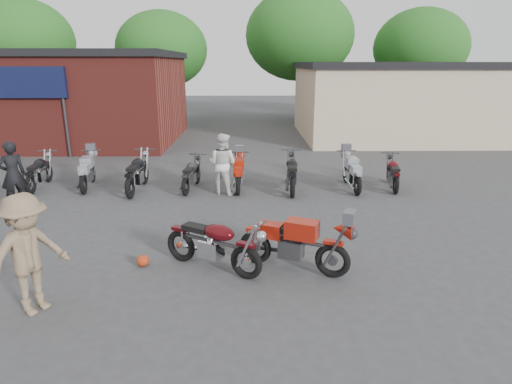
{
  "coord_description": "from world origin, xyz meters",
  "views": [
    {
      "loc": [
        0.71,
        -7.52,
        3.71
      ],
      "look_at": [
        0.85,
        1.8,
        0.9
      ],
      "focal_mm": 30.0,
      "sensor_mm": 36.0,
      "label": 1
    }
  ],
  "objects_px": {
    "sportbike": "(295,241)",
    "person_tan": "(28,254)",
    "row_bike_4": "(239,171)",
    "row_bike_5": "(292,171)",
    "row_bike_0": "(39,170)",
    "vintage_motorcycle": "(214,241)",
    "row_bike_1": "(87,170)",
    "row_bike_2": "(137,171)",
    "row_bike_3": "(192,173)",
    "person_dark": "(13,175)",
    "row_bike_6": "(352,171)",
    "helmet": "(143,261)",
    "person_light": "(223,164)",
    "row_bike_7": "(393,171)"
  },
  "relations": [
    {
      "from": "sportbike",
      "to": "person_dark",
      "type": "bearing_deg",
      "value": 175.18
    },
    {
      "from": "helmet",
      "to": "row_bike_6",
      "type": "height_order",
      "value": "row_bike_6"
    },
    {
      "from": "row_bike_7",
      "to": "row_bike_2",
      "type": "bearing_deg",
      "value": 100.93
    },
    {
      "from": "row_bike_3",
      "to": "row_bike_6",
      "type": "height_order",
      "value": "row_bike_6"
    },
    {
      "from": "person_tan",
      "to": "row_bike_2",
      "type": "xyz_separation_m",
      "value": [
        -0.04,
        6.58,
        -0.34
      ]
    },
    {
      "from": "vintage_motorcycle",
      "to": "row_bike_1",
      "type": "bearing_deg",
      "value": 157.89
    },
    {
      "from": "vintage_motorcycle",
      "to": "person_tan",
      "type": "relative_size",
      "value": 1.06
    },
    {
      "from": "person_dark",
      "to": "row_bike_6",
      "type": "distance_m",
      "value": 9.55
    },
    {
      "from": "sportbike",
      "to": "row_bike_6",
      "type": "relative_size",
      "value": 1.05
    },
    {
      "from": "helmet",
      "to": "person_light",
      "type": "height_order",
      "value": "person_light"
    },
    {
      "from": "row_bike_5",
      "to": "row_bike_7",
      "type": "xyz_separation_m",
      "value": [
        3.14,
        0.2,
        -0.07
      ]
    },
    {
      "from": "row_bike_6",
      "to": "row_bike_7",
      "type": "height_order",
      "value": "row_bike_6"
    },
    {
      "from": "vintage_motorcycle",
      "to": "row_bike_4",
      "type": "distance_m",
      "value": 5.45
    },
    {
      "from": "person_tan",
      "to": "row_bike_0",
      "type": "distance_m",
      "value": 7.67
    },
    {
      "from": "row_bike_4",
      "to": "row_bike_5",
      "type": "xyz_separation_m",
      "value": [
        1.61,
        -0.18,
        0.05
      ]
    },
    {
      "from": "row_bike_1",
      "to": "row_bike_3",
      "type": "distance_m",
      "value": 3.25
    },
    {
      "from": "person_dark",
      "to": "helmet",
      "type": "bearing_deg",
      "value": 98.37
    },
    {
      "from": "row_bike_2",
      "to": "row_bike_6",
      "type": "relative_size",
      "value": 1.08
    },
    {
      "from": "row_bike_5",
      "to": "row_bike_2",
      "type": "bearing_deg",
      "value": 93.75
    },
    {
      "from": "row_bike_7",
      "to": "sportbike",
      "type": "bearing_deg",
      "value": 156.28
    },
    {
      "from": "sportbike",
      "to": "person_tan",
      "type": "xyz_separation_m",
      "value": [
        -4.17,
        -1.29,
        0.36
      ]
    },
    {
      "from": "person_light",
      "to": "row_bike_7",
      "type": "relative_size",
      "value": 0.98
    },
    {
      "from": "row_bike_0",
      "to": "row_bike_5",
      "type": "bearing_deg",
      "value": -97.96
    },
    {
      "from": "row_bike_6",
      "to": "person_dark",
      "type": "bearing_deg",
      "value": 99.18
    },
    {
      "from": "row_bike_2",
      "to": "row_bike_4",
      "type": "xyz_separation_m",
      "value": [
        3.05,
        0.19,
        -0.07
      ]
    },
    {
      "from": "person_light",
      "to": "row_bike_4",
      "type": "distance_m",
      "value": 0.76
    },
    {
      "from": "helmet",
      "to": "row_bike_2",
      "type": "height_order",
      "value": "row_bike_2"
    },
    {
      "from": "row_bike_0",
      "to": "row_bike_2",
      "type": "distance_m",
      "value": 3.15
    },
    {
      "from": "row_bike_7",
      "to": "helmet",
      "type": "bearing_deg",
      "value": 138.64
    },
    {
      "from": "row_bike_0",
      "to": "row_bike_2",
      "type": "bearing_deg",
      "value": -102.29
    },
    {
      "from": "row_bike_2",
      "to": "row_bike_5",
      "type": "xyz_separation_m",
      "value": [
        4.66,
        0.0,
        -0.01
      ]
    },
    {
      "from": "vintage_motorcycle",
      "to": "row_bike_2",
      "type": "bearing_deg",
      "value": 147.52
    },
    {
      "from": "helmet",
      "to": "row_bike_4",
      "type": "distance_m",
      "value": 5.54
    },
    {
      "from": "person_dark",
      "to": "row_bike_7",
      "type": "bearing_deg",
      "value": 147.67
    },
    {
      "from": "row_bike_1",
      "to": "row_bike_2",
      "type": "bearing_deg",
      "value": -112.41
    },
    {
      "from": "vintage_motorcycle",
      "to": "person_dark",
      "type": "distance_m",
      "value": 6.78
    },
    {
      "from": "person_tan",
      "to": "row_bike_1",
      "type": "relative_size",
      "value": 0.98
    },
    {
      "from": "person_light",
      "to": "row_bike_0",
      "type": "bearing_deg",
      "value": 18.03
    },
    {
      "from": "person_dark",
      "to": "row_bike_1",
      "type": "distance_m",
      "value": 2.25
    },
    {
      "from": "person_tan",
      "to": "row_bike_3",
      "type": "bearing_deg",
      "value": 19.29
    },
    {
      "from": "row_bike_2",
      "to": "helmet",
      "type": "bearing_deg",
      "value": -163.59
    },
    {
      "from": "person_tan",
      "to": "row_bike_0",
      "type": "relative_size",
      "value": 0.99
    },
    {
      "from": "person_tan",
      "to": "row_bike_0",
      "type": "xyz_separation_m",
      "value": [
        -3.16,
        6.97,
        -0.4
      ]
    },
    {
      "from": "person_tan",
      "to": "row_bike_7",
      "type": "xyz_separation_m",
      "value": [
        7.76,
        6.78,
        -0.43
      ]
    },
    {
      "from": "row_bike_0",
      "to": "row_bike_7",
      "type": "bearing_deg",
      "value": -96.1
    },
    {
      "from": "sportbike",
      "to": "row_bike_5",
      "type": "height_order",
      "value": "row_bike_5"
    },
    {
      "from": "row_bike_0",
      "to": "row_bike_1",
      "type": "relative_size",
      "value": 0.98
    },
    {
      "from": "helmet",
      "to": "row_bike_1",
      "type": "height_order",
      "value": "row_bike_1"
    },
    {
      "from": "person_dark",
      "to": "row_bike_2",
      "type": "relative_size",
      "value": 0.84
    },
    {
      "from": "row_bike_2",
      "to": "row_bike_6",
      "type": "height_order",
      "value": "row_bike_2"
    }
  ]
}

